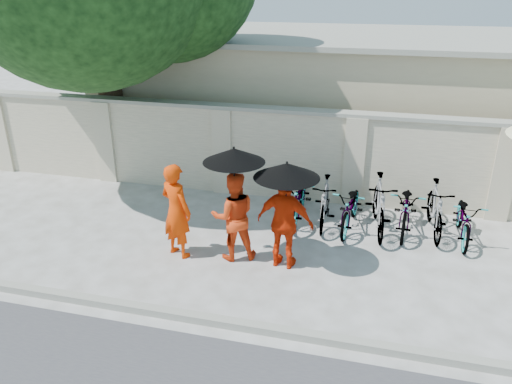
# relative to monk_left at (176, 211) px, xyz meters

# --- Properties ---
(ground) EXTENTS (80.00, 80.00, 0.00)m
(ground) POSITION_rel_monk_left_xyz_m (0.90, -0.07, -0.88)
(ground) COLOR beige
(kerb) EXTENTS (40.00, 0.16, 0.12)m
(kerb) POSITION_rel_monk_left_xyz_m (0.90, -1.77, -0.82)
(kerb) COLOR gray
(kerb) RESTS_ON ground
(compound_wall) EXTENTS (20.00, 0.30, 2.00)m
(compound_wall) POSITION_rel_monk_left_xyz_m (1.90, 3.13, 0.12)
(compound_wall) COLOR beige
(compound_wall) RESTS_ON ground
(building_behind) EXTENTS (14.00, 6.00, 3.20)m
(building_behind) POSITION_rel_monk_left_xyz_m (2.90, 6.93, 0.72)
(building_behind) COLOR tan
(building_behind) RESTS_ON ground
(monk_left) EXTENTS (0.76, 0.65, 1.76)m
(monk_left) POSITION_rel_monk_left_xyz_m (0.00, 0.00, 0.00)
(monk_left) COLOR #E23503
(monk_left) RESTS_ON ground
(monk_center) EXTENTS (0.98, 0.88, 1.64)m
(monk_center) POSITION_rel_monk_left_xyz_m (1.02, 0.15, -0.06)
(monk_center) COLOR red
(monk_center) RESTS_ON ground
(parasol_center) EXTENTS (1.05, 1.05, 1.18)m
(parasol_center) POSITION_rel_monk_left_xyz_m (1.07, 0.07, 1.11)
(parasol_center) COLOR black
(parasol_center) RESTS_ON ground
(monk_right) EXTENTS (1.05, 0.56, 1.71)m
(monk_right) POSITION_rel_monk_left_xyz_m (1.96, 0.08, -0.03)
(monk_right) COLOR red
(monk_right) RESTS_ON ground
(parasol_right) EXTENTS (1.09, 1.09, 0.99)m
(parasol_right) POSITION_rel_monk_left_xyz_m (1.98, 0.00, 0.95)
(parasol_right) COLOR black
(parasol_right) RESTS_ON ground
(bike_0) EXTENTS (0.75, 1.95, 1.01)m
(bike_0) POSITION_rel_monk_left_xyz_m (1.89, 1.99, -0.38)
(bike_0) COLOR gray
(bike_0) RESTS_ON ground
(bike_1) EXTENTS (0.51, 1.65, 0.98)m
(bike_1) POSITION_rel_monk_left_xyz_m (2.43, 1.89, -0.39)
(bike_1) COLOR gray
(bike_1) RESTS_ON ground
(bike_2) EXTENTS (0.77, 1.79, 0.91)m
(bike_2) POSITION_rel_monk_left_xyz_m (2.97, 1.84, -0.42)
(bike_2) COLOR gray
(bike_2) RESTS_ON ground
(bike_3) EXTENTS (0.73, 1.92, 1.13)m
(bike_3) POSITION_rel_monk_left_xyz_m (3.50, 1.87, -0.32)
(bike_3) COLOR gray
(bike_3) RESTS_ON ground
(bike_4) EXTENTS (0.76, 1.86, 0.96)m
(bike_4) POSITION_rel_monk_left_xyz_m (4.04, 2.01, -0.40)
(bike_4) COLOR gray
(bike_4) RESTS_ON ground
(bike_5) EXTENTS (0.60, 1.76, 1.04)m
(bike_5) POSITION_rel_monk_left_xyz_m (4.58, 2.04, -0.36)
(bike_5) COLOR gray
(bike_5) RESTS_ON ground
(bike_6) EXTENTS (0.63, 1.70, 0.89)m
(bike_6) POSITION_rel_monk_left_xyz_m (5.11, 1.89, -0.44)
(bike_6) COLOR gray
(bike_6) RESTS_ON ground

